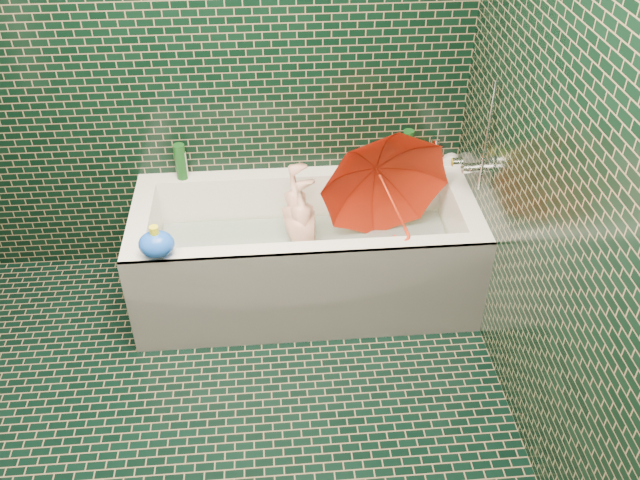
{
  "coord_description": "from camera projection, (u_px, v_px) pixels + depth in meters",
  "views": [
    {
      "loc": [
        0.29,
        -1.7,
        2.43
      ],
      "look_at": [
        0.51,
        0.82,
        0.49
      ],
      "focal_mm": 38.0,
      "sensor_mm": 36.0,
      "label": 1
    }
  ],
  "objects": [
    {
      "name": "floor",
      "position": [
        215.0,
        462.0,
        2.8
      ],
      "size": [
        2.8,
        2.8,
        0.0
      ],
      "primitive_type": "plane",
      "color": "black",
      "rests_on": "ground"
    },
    {
      "name": "wall_back",
      "position": [
        201.0,
        42.0,
        3.15
      ],
      "size": [
        2.8,
        0.0,
        2.8
      ],
      "primitive_type": "plane",
      "rotation": [
        1.57,
        0.0,
        0.0
      ],
      "color": "black",
      "rests_on": "floor"
    },
    {
      "name": "wall_right",
      "position": [
        593.0,
        195.0,
        2.13
      ],
      "size": [
        0.0,
        2.8,
        2.8
      ],
      "primitive_type": "plane",
      "rotation": [
        1.57,
        0.0,
        -1.57
      ],
      "color": "black",
      "rests_on": "floor"
    },
    {
      "name": "bathtub",
      "position": [
        306.0,
        263.0,
        3.5
      ],
      "size": [
        1.7,
        0.75,
        0.55
      ],
      "color": "white",
      "rests_on": "floor"
    },
    {
      "name": "bath_mat",
      "position": [
        306.0,
        269.0,
        3.55
      ],
      "size": [
        1.35,
        0.47,
        0.01
      ],
      "primitive_type": "cube",
      "color": "green",
      "rests_on": "bathtub"
    },
    {
      "name": "water",
      "position": [
        306.0,
        247.0,
        3.46
      ],
      "size": [
        1.48,
        0.53,
        0.0
      ],
      "primitive_type": "cube",
      "color": "silver",
      "rests_on": "bathtub"
    },
    {
      "name": "faucet",
      "position": [
        475.0,
        161.0,
        3.22
      ],
      "size": [
        0.18,
        0.19,
        0.55
      ],
      "color": "silver",
      "rests_on": "wall_right"
    },
    {
      "name": "child",
      "position": [
        304.0,
        242.0,
        3.48
      ],
      "size": [
        0.85,
        0.39,
        0.23
      ],
      "primitive_type": "imported",
      "rotation": [
        -1.53,
        0.0,
        -1.46
      ],
      "color": "#DEA08A",
      "rests_on": "bathtub"
    },
    {
      "name": "umbrella",
      "position": [
        392.0,
        201.0,
        3.27
      ],
      "size": [
        0.85,
        0.79,
        0.81
      ],
      "primitive_type": "imported",
      "rotation": [
        0.16,
        -0.31,
        0.12
      ],
      "color": "red",
      "rests_on": "bathtub"
    },
    {
      "name": "soap_bottle_a",
      "position": [
        450.0,
        166.0,
        3.61
      ],
      "size": [
        0.12,
        0.12,
        0.26
      ],
      "primitive_type": "imported",
      "rotation": [
        0.0,
        0.0,
        -0.23
      ],
      "color": "white",
      "rests_on": "bathtub"
    },
    {
      "name": "soap_bottle_b",
      "position": [
        429.0,
        168.0,
        3.59
      ],
      "size": [
        0.1,
        0.1,
        0.18
      ],
      "primitive_type": "imported",
      "rotation": [
        0.0,
        0.0,
        0.32
      ],
      "color": "#52217D",
      "rests_on": "bathtub"
    },
    {
      "name": "soap_bottle_c",
      "position": [
        421.0,
        170.0,
        3.58
      ],
      "size": [
        0.13,
        0.13,
        0.16
      ],
      "primitive_type": "imported",
      "rotation": [
        0.0,
        0.0,
        -0.0
      ],
      "color": "#134317",
      "rests_on": "bathtub"
    },
    {
      "name": "bottle_right_tall",
      "position": [
        407.0,
        151.0,
        3.5
      ],
      "size": [
        0.06,
        0.06,
        0.24
      ],
      "primitive_type": "cylinder",
      "rotation": [
        0.0,
        0.0,
        -0.15
      ],
      "color": "#134317",
      "rests_on": "bathtub"
    },
    {
      "name": "bottle_right_pump",
      "position": [
        434.0,
        152.0,
        3.57
      ],
      "size": [
        0.05,
        0.05,
        0.16
      ],
      "primitive_type": "cylinder",
      "rotation": [
        0.0,
        0.0,
        0.04
      ],
      "color": "silver",
      "rests_on": "bathtub"
    },
    {
      "name": "bottle_left_tall",
      "position": [
        181.0,
        162.0,
        3.46
      ],
      "size": [
        0.07,
        0.07,
        0.19
      ],
      "primitive_type": "cylinder",
      "rotation": [
        0.0,
        0.0,
        -0.17
      ],
      "color": "#134317",
      "rests_on": "bathtub"
    },
    {
      "name": "bottle_left_short",
      "position": [
        182.0,
        165.0,
        3.47
      ],
      "size": [
        0.06,
        0.06,
        0.15
      ],
      "primitive_type": "cylinder",
      "rotation": [
        0.0,
        0.0,
        -0.14
      ],
      "color": "white",
      "rests_on": "bathtub"
    },
    {
      "name": "rubber_duck",
      "position": [
        423.0,
        160.0,
        3.57
      ],
      "size": [
        0.13,
        0.11,
        0.1
      ],
      "rotation": [
        0.0,
        0.0,
        -0.35
      ],
      "color": "#FEF419",
      "rests_on": "bathtub"
    },
    {
      "name": "bath_toy",
      "position": [
        157.0,
        244.0,
        2.96
      ],
      "size": [
        0.19,
        0.17,
        0.16
      ],
      "rotation": [
        0.0,
        0.0,
        0.3
      ],
      "color": "blue",
      "rests_on": "bathtub"
    }
  ]
}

